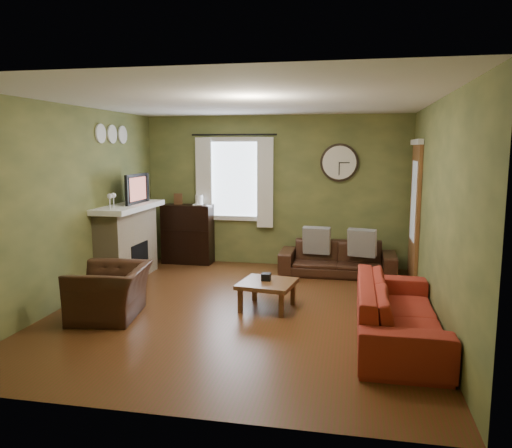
% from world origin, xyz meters
% --- Properties ---
extents(floor, '(4.60, 5.20, 0.00)m').
position_xyz_m(floor, '(0.00, 0.00, 0.00)').
color(floor, '#4E2A13').
rests_on(floor, ground).
extents(ceiling, '(4.60, 5.20, 0.00)m').
position_xyz_m(ceiling, '(0.00, 0.00, 2.60)').
color(ceiling, white).
rests_on(ceiling, ground).
extents(wall_left, '(0.00, 5.20, 2.60)m').
position_xyz_m(wall_left, '(-2.30, 0.00, 1.30)').
color(wall_left, '#616835').
rests_on(wall_left, ground).
extents(wall_right, '(0.00, 5.20, 2.60)m').
position_xyz_m(wall_right, '(2.30, 0.00, 1.30)').
color(wall_right, '#616835').
rests_on(wall_right, ground).
extents(wall_back, '(4.60, 0.00, 2.60)m').
position_xyz_m(wall_back, '(0.00, 2.60, 1.30)').
color(wall_back, '#616835').
rests_on(wall_back, ground).
extents(wall_front, '(4.60, 0.00, 2.60)m').
position_xyz_m(wall_front, '(0.00, -2.60, 1.30)').
color(wall_front, '#616835').
rests_on(wall_front, ground).
extents(fireplace, '(0.40, 1.40, 1.10)m').
position_xyz_m(fireplace, '(-2.10, 1.15, 0.55)').
color(fireplace, tan).
rests_on(fireplace, floor).
extents(firebox, '(0.04, 0.60, 0.55)m').
position_xyz_m(firebox, '(-1.91, 1.15, 0.30)').
color(firebox, black).
rests_on(firebox, fireplace).
extents(mantel, '(0.58, 1.60, 0.08)m').
position_xyz_m(mantel, '(-2.07, 1.15, 1.14)').
color(mantel, white).
rests_on(mantel, fireplace).
extents(tv, '(0.08, 0.60, 0.35)m').
position_xyz_m(tv, '(-2.05, 1.30, 1.35)').
color(tv, black).
rests_on(tv, mantel).
extents(tv_screen, '(0.02, 0.62, 0.36)m').
position_xyz_m(tv_screen, '(-1.97, 1.30, 1.41)').
color(tv_screen, '#994C3F').
rests_on(tv_screen, mantel).
extents(medallion_left, '(0.28, 0.28, 0.03)m').
position_xyz_m(medallion_left, '(-2.28, 0.80, 2.25)').
color(medallion_left, white).
rests_on(medallion_left, wall_left).
extents(medallion_mid, '(0.28, 0.28, 0.03)m').
position_xyz_m(medallion_mid, '(-2.28, 1.15, 2.25)').
color(medallion_mid, white).
rests_on(medallion_mid, wall_left).
extents(medallion_right, '(0.28, 0.28, 0.03)m').
position_xyz_m(medallion_right, '(-2.28, 1.50, 2.25)').
color(medallion_right, white).
rests_on(medallion_right, wall_left).
extents(window_pane, '(1.00, 0.02, 1.30)m').
position_xyz_m(window_pane, '(-0.70, 2.58, 1.50)').
color(window_pane, silver).
rests_on(window_pane, wall_back).
extents(curtain_rod, '(0.03, 0.03, 1.50)m').
position_xyz_m(curtain_rod, '(-0.70, 2.48, 2.27)').
color(curtain_rod, black).
rests_on(curtain_rod, wall_back).
extents(curtain_left, '(0.28, 0.04, 1.55)m').
position_xyz_m(curtain_left, '(-1.25, 2.48, 1.45)').
color(curtain_left, white).
rests_on(curtain_left, wall_back).
extents(curtain_right, '(0.28, 0.04, 1.55)m').
position_xyz_m(curtain_right, '(-0.15, 2.48, 1.45)').
color(curtain_right, white).
rests_on(curtain_right, wall_back).
extents(wall_clock, '(0.64, 0.06, 0.64)m').
position_xyz_m(wall_clock, '(1.10, 2.55, 1.80)').
color(wall_clock, white).
rests_on(wall_clock, wall_back).
extents(door, '(0.05, 0.90, 2.10)m').
position_xyz_m(door, '(2.27, 1.85, 1.05)').
color(door, brown).
rests_on(door, floor).
extents(bookshelf, '(0.88, 0.38, 1.05)m').
position_xyz_m(bookshelf, '(-1.54, 2.39, 0.52)').
color(bookshelf, black).
rests_on(bookshelf, floor).
extents(book, '(0.20, 0.25, 0.02)m').
position_xyz_m(book, '(-1.40, 2.35, 0.96)').
color(book, brown).
rests_on(book, bookshelf).
extents(sofa_brown, '(1.85, 0.72, 0.54)m').
position_xyz_m(sofa_brown, '(1.12, 2.04, 0.27)').
color(sofa_brown, black).
rests_on(sofa_brown, floor).
extents(pillow_left, '(0.45, 0.18, 0.44)m').
position_xyz_m(pillow_left, '(0.78, 2.07, 0.55)').
color(pillow_left, gray).
rests_on(pillow_left, sofa_brown).
extents(pillow_right, '(0.46, 0.23, 0.44)m').
position_xyz_m(pillow_right, '(1.50, 2.00, 0.55)').
color(pillow_right, gray).
rests_on(pillow_right, sofa_brown).
extents(sofa_red, '(0.85, 2.17, 0.63)m').
position_xyz_m(sofa_red, '(1.86, -0.66, 0.32)').
color(sofa_red, maroon).
rests_on(sofa_red, floor).
extents(armchair, '(0.98, 1.08, 0.62)m').
position_xyz_m(armchair, '(-1.51, -0.57, 0.31)').
color(armchair, black).
rests_on(armchair, floor).
extents(coffee_table, '(0.76, 0.76, 0.36)m').
position_xyz_m(coffee_table, '(0.31, 0.11, 0.18)').
color(coffee_table, brown).
rests_on(coffee_table, floor).
extents(tissue_box, '(0.12, 0.12, 0.09)m').
position_xyz_m(tissue_box, '(0.28, 0.16, 0.40)').
color(tissue_box, black).
rests_on(tissue_box, coffee_table).
extents(wine_glass_a, '(0.08, 0.08, 0.22)m').
position_xyz_m(wine_glass_a, '(-2.05, 0.55, 1.29)').
color(wine_glass_a, white).
rests_on(wine_glass_a, mantel).
extents(wine_glass_b, '(0.08, 0.08, 0.22)m').
position_xyz_m(wine_glass_b, '(-2.05, 0.66, 1.29)').
color(wine_glass_b, white).
rests_on(wine_glass_b, mantel).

